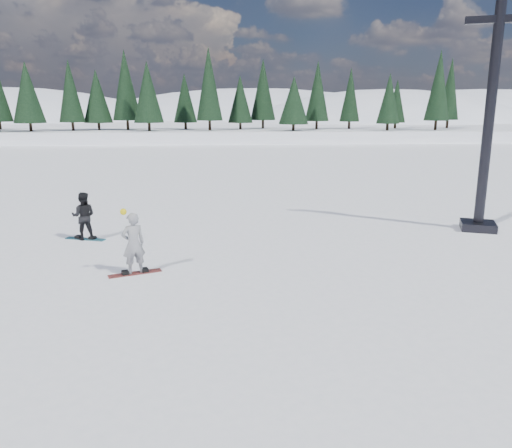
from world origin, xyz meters
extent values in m
plane|color=white|center=(0.00, 0.00, 0.00)|extent=(420.00, 420.00, 0.00)
cube|color=white|center=(0.00, 55.00, -1.00)|extent=(90.00, 14.00, 5.00)
ellipsoid|color=white|center=(-70.00, 170.00, -13.61)|extent=(143.00, 110.00, 49.50)
ellipsoid|color=white|center=(20.00, 200.00, -14.63)|extent=(182.00, 140.00, 53.20)
ellipsoid|color=white|center=(110.00, 185.00, -13.86)|extent=(156.00, 120.00, 50.40)
ellipsoid|color=white|center=(60.00, 150.00, -12.38)|extent=(117.00, 90.00, 45.00)
cone|color=black|center=(-22.80, 55.00, 5.25)|extent=(3.20, 3.20, 7.50)
cone|color=black|center=(-19.00, 55.00, 5.25)|extent=(3.20, 3.20, 7.50)
cone|color=black|center=(-15.20, 55.00, 5.25)|extent=(3.20, 3.20, 7.50)
cone|color=black|center=(-11.40, 55.00, 5.25)|extent=(3.20, 3.20, 7.50)
cone|color=black|center=(-7.60, 55.00, 5.25)|extent=(3.20, 3.20, 7.50)
cone|color=black|center=(-3.80, 55.00, 5.25)|extent=(3.20, 3.20, 7.50)
cone|color=black|center=(0.00, 55.00, 5.25)|extent=(3.20, 3.20, 7.50)
cone|color=black|center=(3.80, 55.00, 5.25)|extent=(3.20, 3.20, 7.50)
cone|color=black|center=(7.60, 55.00, 5.25)|extent=(3.20, 3.20, 7.50)
cone|color=black|center=(11.40, 55.00, 5.25)|extent=(3.20, 3.20, 7.50)
cone|color=black|center=(15.20, 55.00, 5.25)|extent=(3.20, 3.20, 7.50)
cone|color=black|center=(19.00, 55.00, 5.25)|extent=(3.20, 3.20, 7.50)
cone|color=black|center=(22.80, 55.00, 5.25)|extent=(3.20, 3.20, 7.50)
cone|color=black|center=(26.60, 55.00, 5.25)|extent=(3.20, 3.20, 7.50)
cone|color=black|center=(30.40, 55.00, 5.25)|extent=(3.20, 3.20, 7.50)
cone|color=black|center=(34.20, 55.00, 5.25)|extent=(3.20, 3.20, 7.50)
cone|color=black|center=(38.00, 55.00, 5.25)|extent=(3.20, 3.20, 7.50)
cylinder|color=black|center=(14.73, 3.30, 4.15)|extent=(0.37, 0.37, 8.31)
cube|color=black|center=(14.73, 3.30, 7.68)|extent=(2.22, 1.08, 0.26)
cube|color=black|center=(14.73, 3.30, 0.16)|extent=(1.62, 1.62, 0.31)
imported|color=gray|center=(2.28, -1.05, 0.90)|extent=(0.77, 0.67, 1.79)
sphere|color=yellow|center=(2.08, -1.17, 1.85)|extent=(0.18, 0.18, 0.18)
imported|color=black|center=(-0.13, 2.94, 0.86)|extent=(0.87, 0.70, 1.72)
cube|color=maroon|center=(2.28, -1.05, 0.01)|extent=(1.50, 0.80, 0.03)
cube|color=#166A7E|center=(-0.13, 2.94, 0.01)|extent=(1.51, 0.73, 0.03)
camera|label=1|loc=(4.74, -14.85, 4.69)|focal=35.00mm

